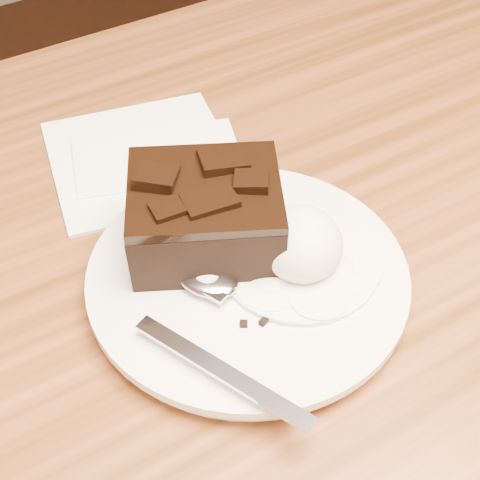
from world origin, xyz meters
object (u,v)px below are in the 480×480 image
brownie (206,218)px  spoon (207,278)px  ice_cream_scoop (300,243)px  napkin (142,156)px  plate (248,280)px

brownie → spoon: brownie is taller
ice_cream_scoop → napkin: (-0.03, 0.18, -0.03)m
spoon → napkin: spoon is taller
brownie → ice_cream_scoop: size_ratio=1.69×
plate → brownie: 0.05m
plate → spoon: 0.03m
spoon → napkin: size_ratio=1.27×
ice_cream_scoop → napkin: bearing=100.7°
brownie → napkin: size_ratio=0.69×
ice_cream_scoop → spoon: 0.07m
plate → spoon: spoon is taller
brownie → ice_cream_scoop: (0.04, -0.05, -0.00)m
napkin → brownie: bearing=-94.5°
plate → spoon: bearing=169.8°
spoon → napkin: (0.03, 0.16, -0.02)m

